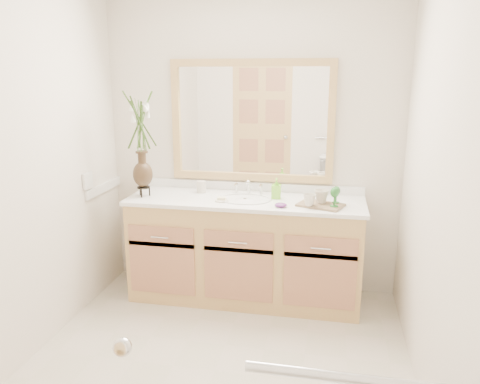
% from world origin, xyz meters
% --- Properties ---
extents(floor, '(2.60, 2.60, 0.00)m').
position_xyz_m(floor, '(0.00, 0.00, 0.00)').
color(floor, beige).
rests_on(floor, ground).
extents(wall_back, '(2.40, 0.02, 2.40)m').
position_xyz_m(wall_back, '(0.00, 1.30, 1.20)').
color(wall_back, white).
rests_on(wall_back, floor).
extents(wall_front, '(2.40, 0.02, 2.40)m').
position_xyz_m(wall_front, '(0.00, -1.30, 1.20)').
color(wall_front, white).
rests_on(wall_front, floor).
extents(wall_left, '(0.02, 2.60, 2.40)m').
position_xyz_m(wall_left, '(-1.20, 0.00, 1.20)').
color(wall_left, white).
rests_on(wall_left, floor).
extents(wall_right, '(0.02, 2.60, 2.40)m').
position_xyz_m(wall_right, '(1.20, 0.00, 1.20)').
color(wall_right, white).
rests_on(wall_right, floor).
extents(vanity, '(1.80, 0.55, 0.80)m').
position_xyz_m(vanity, '(0.00, 1.01, 0.40)').
color(vanity, tan).
rests_on(vanity, floor).
extents(counter, '(1.84, 0.57, 0.03)m').
position_xyz_m(counter, '(0.00, 1.01, 0.82)').
color(counter, white).
rests_on(counter, vanity).
extents(sink, '(0.38, 0.34, 0.23)m').
position_xyz_m(sink, '(0.00, 1.00, 0.78)').
color(sink, white).
rests_on(sink, counter).
extents(mirror, '(1.32, 0.04, 0.97)m').
position_xyz_m(mirror, '(0.00, 1.28, 1.41)').
color(mirror, white).
rests_on(mirror, wall_back).
extents(switch_plate, '(0.02, 0.12, 0.12)m').
position_xyz_m(switch_plate, '(-1.19, 0.76, 0.98)').
color(switch_plate, white).
rests_on(switch_plate, wall_left).
extents(door, '(0.80, 0.03, 2.00)m').
position_xyz_m(door, '(-0.30, -1.29, 1.00)').
color(door, tan).
rests_on(door, floor).
extents(grab_bar, '(0.55, 0.03, 0.03)m').
position_xyz_m(grab_bar, '(0.70, -1.27, 0.95)').
color(grab_bar, silver).
rests_on(grab_bar, wall_front).
extents(flower_vase, '(0.18, 0.18, 0.75)m').
position_xyz_m(flower_vase, '(-0.81, 0.94, 1.34)').
color(flower_vase, black).
rests_on(flower_vase, counter).
extents(tumbler, '(0.07, 0.07, 0.10)m').
position_xyz_m(tumbler, '(-0.39, 1.14, 0.88)').
color(tumbler, beige).
rests_on(tumbler, counter).
extents(soap_dish, '(0.10, 0.10, 0.03)m').
position_xyz_m(soap_dish, '(-0.16, 0.91, 0.84)').
color(soap_dish, beige).
rests_on(soap_dish, counter).
extents(soap_bottle, '(0.07, 0.07, 0.14)m').
position_xyz_m(soap_bottle, '(0.23, 1.08, 0.90)').
color(soap_bottle, '#7FDF34').
rests_on(soap_bottle, counter).
extents(purple_dish, '(0.11, 0.10, 0.03)m').
position_xyz_m(purple_dish, '(0.30, 0.83, 0.85)').
color(purple_dish, '#5C2268').
rests_on(purple_dish, counter).
extents(tray, '(0.37, 0.31, 0.02)m').
position_xyz_m(tray, '(0.58, 0.92, 0.84)').
color(tray, brown).
rests_on(tray, counter).
extents(mug_left, '(0.09, 0.09, 0.09)m').
position_xyz_m(mug_left, '(0.50, 0.86, 0.89)').
color(mug_left, beige).
rests_on(mug_left, tray).
extents(mug_right, '(0.14, 0.14, 0.11)m').
position_xyz_m(mug_right, '(0.58, 0.95, 0.90)').
color(mug_right, beige).
rests_on(mug_right, tray).
extents(goblet_front, '(0.06, 0.06, 0.14)m').
position_xyz_m(goblet_front, '(0.68, 0.88, 0.94)').
color(goblet_front, '#246C28').
rests_on(goblet_front, tray).
extents(goblet_back, '(0.06, 0.06, 0.13)m').
position_xyz_m(goblet_back, '(0.69, 0.97, 0.93)').
color(goblet_back, '#246C28').
rests_on(goblet_back, tray).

